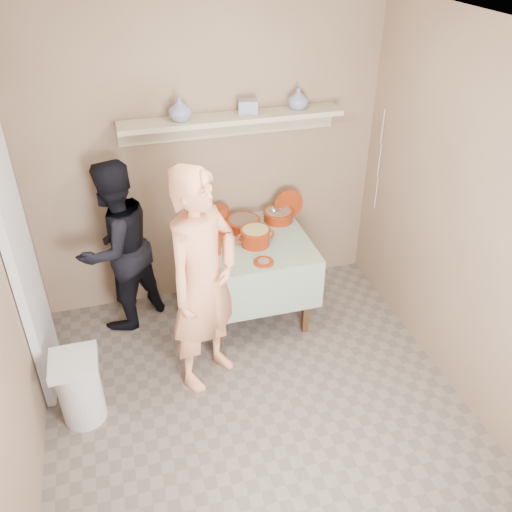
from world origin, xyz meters
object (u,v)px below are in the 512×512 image
object	(u,v)px
person_cook	(203,282)
cazuela_rice	(255,235)
person_helper	(117,247)
serving_table	(250,252)
trash_bin	(80,388)

from	to	relation	value
person_cook	cazuela_rice	size ratio (longest dim) A/B	5.34
person_helper	cazuela_rice	bearing A→B (deg)	128.10
person_helper	serving_table	xyz separation A→B (m)	(1.09, -0.20, -0.11)
person_cook	serving_table	size ratio (longest dim) A/B	1.81
person_helper	person_cook	bearing A→B (deg)	85.58
person_cook	cazuela_rice	distance (m)	0.79
serving_table	trash_bin	size ratio (longest dim) A/B	1.74
serving_table	person_cook	bearing A→B (deg)	-128.62
serving_table	trash_bin	world-z (taller)	serving_table
person_cook	person_helper	distance (m)	1.03
person_helper	serving_table	bearing A→B (deg)	131.58
cazuela_rice	serving_table	bearing A→B (deg)	107.15
serving_table	person_helper	bearing A→B (deg)	169.41
cazuela_rice	person_helper	bearing A→B (deg)	165.93
serving_table	cazuela_rice	world-z (taller)	cazuela_rice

